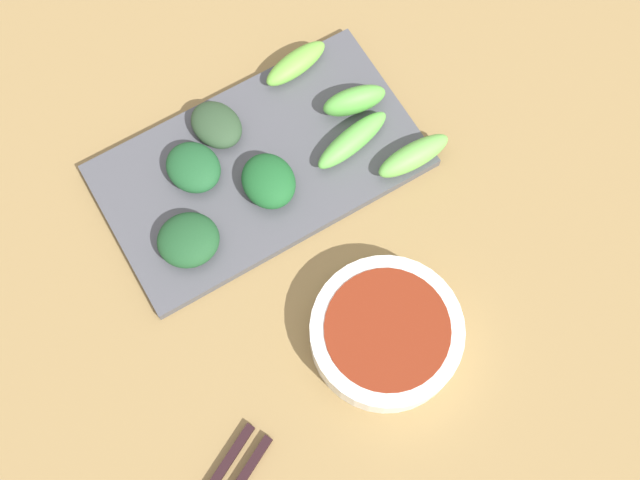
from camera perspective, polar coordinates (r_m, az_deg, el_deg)
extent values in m
cube|color=olive|center=(0.80, -1.55, 1.40)|extent=(2.10, 2.10, 0.02)
cylinder|color=white|center=(0.74, 4.75, -6.73)|extent=(0.14, 0.14, 0.04)
cylinder|color=maroon|center=(0.74, 4.79, -6.61)|extent=(0.12, 0.12, 0.03)
cube|color=#4B4D53|center=(0.81, -4.34, 5.34)|extent=(0.18, 0.32, 0.01)
ellipsoid|color=#2D482C|center=(0.82, -7.45, 8.20)|extent=(0.07, 0.06, 0.02)
ellipsoid|color=#6BB84D|center=(0.80, 6.73, 6.03)|extent=(0.03, 0.08, 0.03)
ellipsoid|color=#1F4E28|center=(0.77, -9.44, 0.00)|extent=(0.07, 0.08, 0.03)
ellipsoid|color=#6FB942|center=(0.85, -1.75, 12.56)|extent=(0.04, 0.08, 0.02)
ellipsoid|color=#5CB245|center=(0.82, 2.48, 9.97)|extent=(0.04, 0.07, 0.03)
ellipsoid|color=#61B549|center=(0.80, 2.33, 7.18)|extent=(0.04, 0.09, 0.02)
ellipsoid|color=#1C5B29|center=(0.78, -3.72, 4.25)|extent=(0.06, 0.05, 0.03)
ellipsoid|color=#1F562C|center=(0.80, -9.09, 5.17)|extent=(0.07, 0.06, 0.03)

